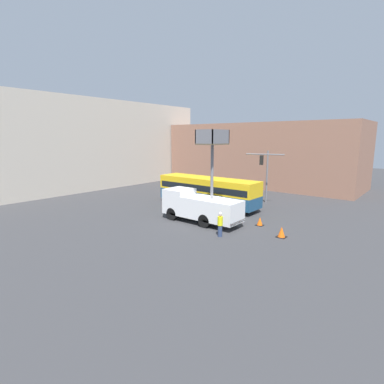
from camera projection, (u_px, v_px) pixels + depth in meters
The scene contains 10 objects.
ground_plane at pixel (211, 221), 25.41m from camera, with size 120.00×120.00×0.00m, color #38383A.
building_backdrop_far at pixel (58, 145), 40.30m from camera, with size 44.00×10.00×12.12m.
building_backdrop_side at pixel (262, 154), 45.19m from camera, with size 10.00×28.00×9.03m.
utility_truck at pixel (200, 204), 24.84m from camera, with size 2.27×6.99×7.61m.
city_bus at pixel (208, 190), 30.57m from camera, with size 2.62×11.03×2.98m.
traffic_light_pole at pixel (265, 168), 30.85m from camera, with size 3.94×3.69×5.64m.
road_worker_near_truck at pixel (220, 224), 21.37m from camera, with size 0.38×0.38×1.81m.
road_worker_directing at pixel (229, 202), 28.54m from camera, with size 0.38×0.38×1.86m.
traffic_cone_near_truck at pixel (282, 232), 21.32m from camera, with size 0.67×0.67×0.76m.
traffic_cone_mid_road at pixel (260, 222), 24.18m from camera, with size 0.60×0.60×0.68m.
Camera 1 is at (-19.97, -14.37, 7.02)m, focal length 28.00 mm.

